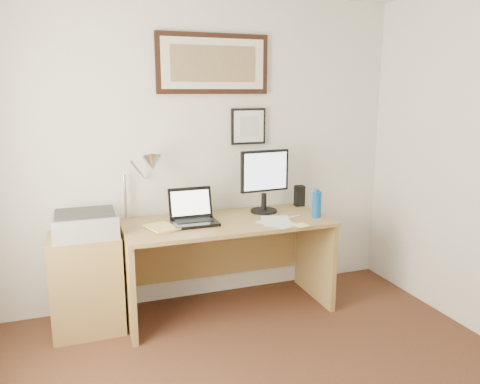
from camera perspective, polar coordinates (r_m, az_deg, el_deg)
name	(u,v)px	position (r m, az deg, el deg)	size (l,w,h in m)	color
wall_back	(196,152)	(3.86, -5.42, 4.87)	(3.50, 0.02, 2.50)	white
side_cabinet	(87,283)	(3.66, -18.18, -10.51)	(0.50, 0.40, 0.73)	olive
water_bottle	(317,205)	(3.77, 9.33, -1.53)	(0.07, 0.07, 0.21)	#0D4CAB
bottle_cap	(317,191)	(3.75, 9.39, 0.16)	(0.04, 0.04, 0.02)	#0D4CAB
speaker	(299,196)	(4.13, 7.26, -0.46)	(0.08, 0.07, 0.18)	black
paper_sheet_a	(277,223)	(3.59, 4.51, -3.80)	(0.19, 0.28, 0.00)	silver
paper_sheet_b	(276,221)	(3.64, 4.45, -3.53)	(0.22, 0.31, 0.00)	silver
sticky_pad	(301,225)	(3.53, 7.49, -4.04)	(0.09, 0.09, 0.01)	#FFF778
marker_pen	(293,217)	(3.75, 6.49, -3.05)	(0.02, 0.02, 0.14)	white
book	(150,230)	(3.44, -10.89, -4.57)	(0.19, 0.25, 0.02)	#DAC866
desk	(224,246)	(3.80, -1.91, -6.61)	(1.60, 0.70, 0.75)	olive
laptop	(193,215)	(3.59, -5.73, -2.87)	(0.34, 0.29, 0.26)	black
lcd_monitor	(265,178)	(3.84, 3.02, 1.71)	(0.42, 0.22, 0.52)	black
printer	(86,224)	(3.49, -18.31, -3.73)	(0.44, 0.34, 0.18)	#A8A8AB
desk_lamp	(150,166)	(3.60, -10.97, 3.18)	(0.29, 0.27, 0.53)	silver
picture_large	(213,64)	(3.84, -3.28, 15.34)	(0.92, 0.04, 0.47)	black
picture_small	(248,126)	(3.95, 1.03, 8.01)	(0.30, 0.03, 0.30)	black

